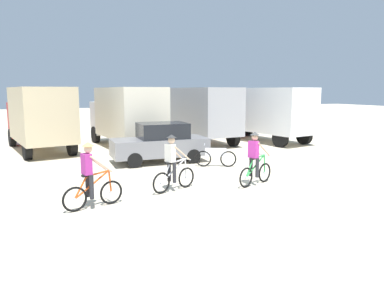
{
  "coord_description": "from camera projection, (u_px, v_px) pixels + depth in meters",
  "views": [
    {
      "loc": [
        -5.75,
        -9.73,
        3.17
      ],
      "look_at": [
        -0.59,
        3.35,
        1.1
      ],
      "focal_mm": 33.88,
      "sensor_mm": 36.0,
      "label": 1
    }
  ],
  "objects": [
    {
      "name": "box_truck_avon_van",
      "position": [
        265.0,
        112.0,
        22.68
      ],
      "size": [
        3.64,
        7.08,
        3.35
      ],
      "color": "white",
      "rests_on": "ground"
    },
    {
      "name": "cyclist_orange_shirt",
      "position": [
        91.0,
        178.0,
        9.75
      ],
      "size": [
        1.67,
        0.68,
        1.82
      ],
      "color": "black",
      "rests_on": "ground"
    },
    {
      "name": "cyclist_cowboy_hat",
      "position": [
        173.0,
        165.0,
        11.46
      ],
      "size": [
        1.63,
        0.78,
        1.82
      ],
      "color": "black",
      "rests_on": "ground"
    },
    {
      "name": "cyclist_near_camera",
      "position": [
        255.0,
        161.0,
        12.16
      ],
      "size": [
        1.62,
        0.78,
        1.82
      ],
      "color": "black",
      "rests_on": "ground"
    },
    {
      "name": "ground_plane",
      "position": [
        248.0,
        192.0,
        11.5
      ],
      "size": [
        120.0,
        120.0,
        0.0
      ],
      "primitive_type": "plane",
      "color": "beige"
    },
    {
      "name": "box_truck_cream_rv",
      "position": [
        126.0,
        114.0,
        20.25
      ],
      "size": [
        3.28,
        7.01,
        3.35
      ],
      "color": "beige",
      "rests_on": "ground"
    },
    {
      "name": "bicycle_spare",
      "position": [
        216.0,
        157.0,
        15.19
      ],
      "size": [
        1.58,
        0.84,
        0.97
      ],
      "color": "black",
      "rests_on": "ground"
    },
    {
      "name": "sedan_parked",
      "position": [
        160.0,
        143.0,
        16.11
      ],
      "size": [
        4.21,
        1.8,
        1.76
      ],
      "color": "slate",
      "rests_on": "ground"
    },
    {
      "name": "box_truck_grey_hauler",
      "position": [
        199.0,
        112.0,
        22.1
      ],
      "size": [
        3.07,
        6.96,
        3.35
      ],
      "color": "#9E9EA3",
      "rests_on": "ground"
    },
    {
      "name": "box_truck_tan_camper",
      "position": [
        39.0,
        116.0,
        18.93
      ],
      "size": [
        3.65,
        7.08,
        3.35
      ],
      "color": "#CCB78E",
      "rests_on": "ground"
    }
  ]
}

